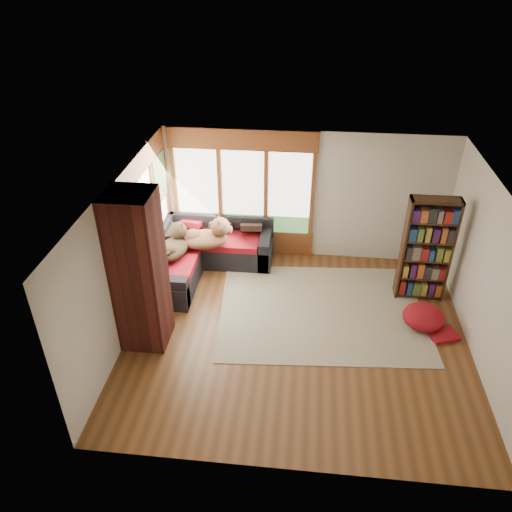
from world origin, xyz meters
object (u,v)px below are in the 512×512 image
(brick_chimney, at_px, (139,272))
(sectional_sofa, at_px, (200,256))
(area_rug, at_px, (321,311))
(pouf, at_px, (424,316))
(dog_brindle, at_px, (174,244))
(bookshelf, at_px, (426,250))
(dog_tan, at_px, (208,235))

(brick_chimney, relative_size, sectional_sofa, 1.18)
(area_rug, height_order, pouf, pouf)
(dog_brindle, bearing_deg, bookshelf, -79.50)
(pouf, xyz_separation_m, dog_brindle, (-4.43, 0.91, 0.57))
(brick_chimney, relative_size, pouf, 3.84)
(sectional_sofa, height_order, area_rug, sectional_sofa)
(brick_chimney, distance_m, dog_brindle, 1.79)
(area_rug, distance_m, bookshelf, 2.09)
(area_rug, relative_size, bookshelf, 1.81)
(area_rug, height_order, bookshelf, bookshelf)
(bookshelf, bearing_deg, dog_brindle, 179.16)
(brick_chimney, height_order, pouf, brick_chimney)
(dog_brindle, bearing_deg, dog_tan, -48.66)
(pouf, bearing_deg, area_rug, 173.05)
(brick_chimney, relative_size, area_rug, 0.74)
(sectional_sofa, bearing_deg, area_rug, -25.06)
(dog_tan, bearing_deg, dog_brindle, -160.11)
(dog_tan, xyz_separation_m, dog_brindle, (-0.57, -0.33, -0.03))
(sectional_sofa, height_order, dog_tan, dog_tan)
(area_rug, bearing_deg, pouf, -6.95)
(brick_chimney, height_order, bookshelf, brick_chimney)
(brick_chimney, xyz_separation_m, dog_tan, (0.63, 2.04, -0.50))
(dog_brindle, bearing_deg, pouf, -90.27)
(pouf, height_order, dog_tan, dog_tan)
(sectional_sofa, bearing_deg, dog_brindle, -140.24)
(brick_chimney, xyz_separation_m, bookshelf, (4.54, 1.64, -0.32))
(pouf, bearing_deg, sectional_sofa, 162.79)
(pouf, bearing_deg, brick_chimney, -169.93)
(brick_chimney, xyz_separation_m, sectional_sofa, (0.45, 2.05, -1.00))
(area_rug, bearing_deg, sectional_sofa, 156.09)
(bookshelf, distance_m, dog_brindle, 4.49)
(brick_chimney, bearing_deg, bookshelf, 19.88)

